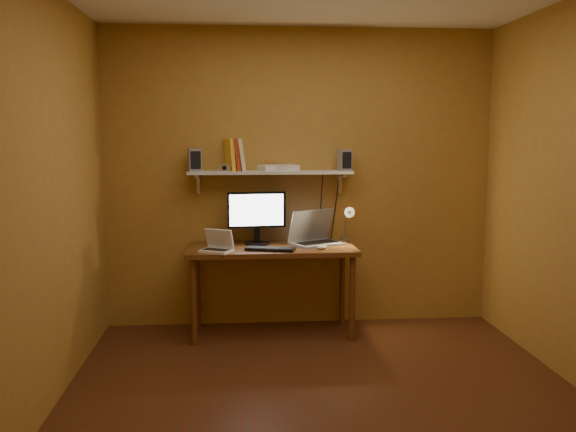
{
  "coord_description": "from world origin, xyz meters",
  "views": [
    {
      "loc": [
        -0.54,
        -3.72,
        1.68
      ],
      "look_at": [
        -0.14,
        1.18,
        1.02
      ],
      "focal_mm": 38.0,
      "sensor_mm": 36.0,
      "label": 1
    }
  ],
  "objects": [
    {
      "name": "netbook",
      "position": [
        -0.71,
        1.11,
        0.8
      ],
      "size": [
        0.29,
        0.26,
        0.18
      ],
      "rotation": [
        0.0,
        0.0,
        -0.48
      ],
      "color": "white",
      "rests_on": "desk"
    },
    {
      "name": "room",
      "position": [
        0.0,
        0.0,
        1.3
      ],
      "size": [
        3.44,
        3.24,
        2.64
      ],
      "color": "#542315",
      "rests_on": "ground"
    },
    {
      "name": "router",
      "position": [
        -0.2,
        1.47,
        1.4
      ],
      "size": [
        0.36,
        0.29,
        0.05
      ],
      "primitive_type": "cube",
      "rotation": [
        0.0,
        0.0,
        0.31
      ],
      "color": "white",
      "rests_on": "wall_shelf"
    },
    {
      "name": "desk",
      "position": [
        -0.27,
        1.28,
        0.66
      ],
      "size": [
        1.4,
        0.6,
        0.75
      ],
      "color": "brown",
      "rests_on": "ground"
    },
    {
      "name": "wall_shelf",
      "position": [
        -0.27,
        1.47,
        1.36
      ],
      "size": [
        1.4,
        0.25,
        0.21
      ],
      "color": "silver",
      "rests_on": "room"
    },
    {
      "name": "speaker_right",
      "position": [
        0.37,
        1.47,
        1.47
      ],
      "size": [
        0.12,
        0.12,
        0.18
      ],
      "primitive_type": "cube",
      "rotation": [
        0.0,
        0.0,
        0.2
      ],
      "color": "gray",
      "rests_on": "wall_shelf"
    },
    {
      "name": "desk_lamp",
      "position": [
        0.39,
        1.41,
        0.96
      ],
      "size": [
        0.09,
        0.23,
        0.38
      ],
      "color": "silver",
      "rests_on": "desk"
    },
    {
      "name": "shelf_camera",
      "position": [
        -0.66,
        1.41,
        1.41
      ],
      "size": [
        0.1,
        0.05,
        0.06
      ],
      "color": "silver",
      "rests_on": "wall_shelf"
    },
    {
      "name": "mouse",
      "position": [
        0.14,
        1.15,
        0.77
      ],
      "size": [
        0.1,
        0.08,
        0.03
      ],
      "primitive_type": "ellipsoid",
      "rotation": [
        0.0,
        0.0,
        0.3
      ],
      "color": "white",
      "rests_on": "desk"
    },
    {
      "name": "monitor",
      "position": [
        -0.39,
        1.42,
        1.0
      ],
      "size": [
        0.5,
        0.23,
        0.45
      ],
      "rotation": [
        0.0,
        0.0,
        0.1
      ],
      "color": "black",
      "rests_on": "desk"
    },
    {
      "name": "laptop",
      "position": [
        0.1,
        1.39,
        0.83
      ],
      "size": [
        0.5,
        0.45,
        0.29
      ],
      "rotation": [
        0.0,
        0.0,
        0.48
      ],
      "color": "gray",
      "rests_on": "desk"
    },
    {
      "name": "keyboard",
      "position": [
        -0.29,
        1.13,
        0.76
      ],
      "size": [
        0.42,
        0.23,
        0.02
      ],
      "primitive_type": "cube",
      "rotation": [
        0.0,
        0.0,
        -0.26
      ],
      "color": "black",
      "rests_on": "desk"
    },
    {
      "name": "books",
      "position": [
        -0.57,
        1.5,
        1.51
      ],
      "size": [
        0.19,
        0.2,
        0.27
      ],
      "color": "yellow",
      "rests_on": "wall_shelf"
    },
    {
      "name": "speaker_left",
      "position": [
        -0.91,
        1.47,
        1.47
      ],
      "size": [
        0.13,
        0.13,
        0.19
      ],
      "primitive_type": "cube",
      "rotation": [
        0.0,
        0.0,
        0.24
      ],
      "color": "gray",
      "rests_on": "wall_shelf"
    }
  ]
}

